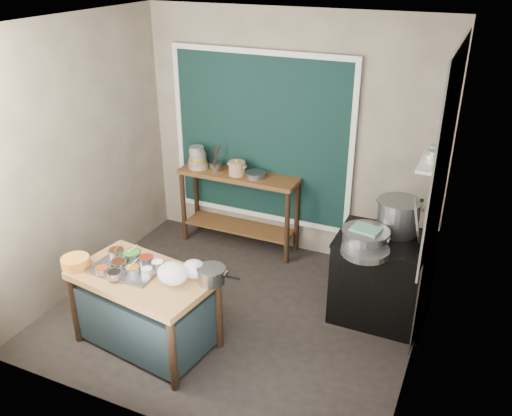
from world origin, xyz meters
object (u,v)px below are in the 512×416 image
at_px(stove_block, 382,279).
at_px(steamer, 365,237).
at_px(back_counter, 239,210).
at_px(prep_table, 146,310).
at_px(utensil_cup, 216,166).
at_px(yellow_basin, 76,262).
at_px(ceramic_crock, 237,169).
at_px(saucepan, 211,275).
at_px(stock_pot, 398,216).
at_px(condiment_tray, 127,268).

bearing_deg(stove_block, steamer, -131.46).
xyz_separation_m(back_counter, stove_block, (1.90, -0.73, -0.05)).
height_order(prep_table, utensil_cup, utensil_cup).
relative_size(prep_table, yellow_basin, 4.97).
xyz_separation_m(back_counter, ceramic_crock, (-0.00, -0.03, 0.55)).
height_order(prep_table, stove_block, stove_block).
bearing_deg(back_counter, utensil_cup, 179.71).
xyz_separation_m(stove_block, utensil_cup, (-2.19, 0.73, 0.57)).
distance_m(saucepan, stock_pot, 1.87).
xyz_separation_m(saucepan, utensil_cup, (-0.93, 1.88, 0.18)).
bearing_deg(utensil_cup, ceramic_crock, -6.98).
height_order(stove_block, saucepan, saucepan).
bearing_deg(ceramic_crock, utensil_cup, 173.02).
distance_m(condiment_tray, steamer, 2.17).
height_order(stove_block, utensil_cup, utensil_cup).
distance_m(condiment_tray, ceramic_crock, 1.99).
relative_size(prep_table, stock_pot, 2.95).
distance_m(prep_table, stock_pot, 2.51).
xyz_separation_m(prep_table, steamer, (1.70, 1.11, 0.58)).
bearing_deg(saucepan, back_counter, 103.86).
distance_m(yellow_basin, ceramic_crock, 2.22).
xyz_separation_m(back_counter, saucepan, (0.64, -1.88, 0.34)).
distance_m(prep_table, ceramic_crock, 2.10).
height_order(back_counter, utensil_cup, utensil_cup).
height_order(prep_table, ceramic_crock, ceramic_crock).
height_order(condiment_tray, ceramic_crock, ceramic_crock).
height_order(stove_block, stock_pot, stock_pot).
height_order(yellow_basin, utensil_cup, utensil_cup).
xyz_separation_m(utensil_cup, stock_pot, (2.24, -0.56, 0.05)).
bearing_deg(steamer, utensil_cup, 155.51).
relative_size(condiment_tray, stock_pot, 1.41).
bearing_deg(condiment_tray, steamer, 29.94).
bearing_deg(ceramic_crock, back_counter, 85.67).
distance_m(stove_block, steamer, 0.59).
distance_m(utensil_cup, ceramic_crock, 0.29).
xyz_separation_m(stove_block, ceramic_crock, (-1.90, 0.70, 0.60)).
height_order(prep_table, stock_pot, stock_pot).
relative_size(back_counter, stock_pot, 3.43).
height_order(utensil_cup, ceramic_crock, ceramic_crock).
bearing_deg(prep_table, utensil_cup, 107.47).
bearing_deg(saucepan, stove_block, 37.34).
xyz_separation_m(stock_pot, steamer, (-0.22, -0.36, -0.09)).
xyz_separation_m(ceramic_crock, stock_pot, (1.95, -0.53, 0.03)).
relative_size(prep_table, utensil_cup, 7.80).
height_order(back_counter, yellow_basin, back_counter).
distance_m(prep_table, back_counter, 2.03).
height_order(yellow_basin, stock_pot, stock_pot).
distance_m(condiment_tray, stock_pot, 2.56).
xyz_separation_m(prep_table, condiment_tray, (-0.18, 0.03, 0.39)).
distance_m(stove_block, condiment_tray, 2.43).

